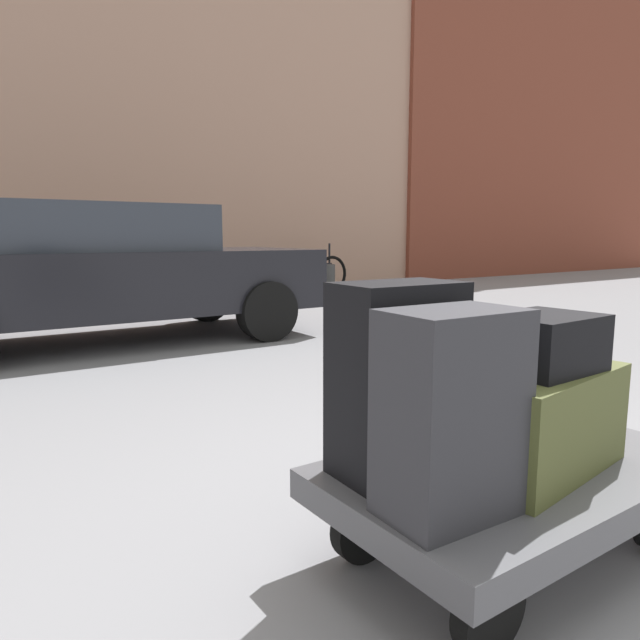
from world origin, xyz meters
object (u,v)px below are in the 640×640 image
object	(u,v)px
duffel_bag_olive_rear_right	(538,420)
bollard_kerb_near	(266,285)
suitcase_charcoal_center	(451,413)
suitcase_black_stacked_top	(397,379)
duffel_bag_black_topmost_pile	(542,342)
luggage_cart	(515,481)
bicycle_leaning	(311,275)
bollard_kerb_mid	(327,282)
parked_car	(101,270)

from	to	relation	value
duffel_bag_olive_rear_right	bollard_kerb_near	bearing A→B (deg)	59.71
suitcase_charcoal_center	suitcase_black_stacked_top	xyz separation A→B (m)	(0.07, 0.30, 0.03)
duffel_bag_olive_rear_right	suitcase_charcoal_center	distance (m)	0.49
duffel_bag_black_topmost_pile	bollard_kerb_near	bearing A→B (deg)	65.67
luggage_cart	bicycle_leaning	world-z (taller)	bicycle_leaning
suitcase_black_stacked_top	suitcase_charcoal_center	bearing A→B (deg)	-100.32
duffel_bag_black_topmost_pile	bollard_kerb_near	xyz separation A→B (m)	(2.94, 7.16, -0.47)
suitcase_charcoal_center	bollard_kerb_near	distance (m)	7.98
luggage_cart	suitcase_black_stacked_top	xyz separation A→B (m)	(-0.39, 0.18, 0.38)
suitcase_black_stacked_top	bicycle_leaning	world-z (taller)	suitcase_black_stacked_top
bollard_kerb_near	luggage_cart	bearing A→B (deg)	-112.61
luggage_cart	duffel_bag_black_topmost_pile	world-z (taller)	duffel_bag_black_topmost_pile
duffel_bag_olive_rear_right	suitcase_charcoal_center	world-z (taller)	suitcase_charcoal_center
bicycle_leaning	bollard_kerb_near	xyz separation A→B (m)	(-1.46, -0.85, -0.07)
duffel_bag_olive_rear_right	bicycle_leaning	bearing A→B (deg)	53.24
duffel_bag_black_topmost_pile	bollard_kerb_mid	world-z (taller)	duffel_bag_black_topmost_pile
suitcase_charcoal_center	bicycle_leaning	xyz separation A→B (m)	(4.87, 8.05, -0.26)
luggage_cart	bollard_kerb_mid	distance (m)	8.24
luggage_cart	bicycle_leaning	distance (m)	9.08
suitcase_black_stacked_top	bicycle_leaning	bearing A→B (deg)	60.65
luggage_cart	bollard_kerb_mid	world-z (taller)	bollard_kerb_mid
duffel_bag_black_topmost_pile	suitcase_black_stacked_top	bearing A→B (deg)	146.24
luggage_cart	duffel_bag_olive_rear_right	size ratio (longest dim) A/B	2.07
bollard_kerb_near	bicycle_leaning	bearing A→B (deg)	30.07
suitcase_charcoal_center	bicycle_leaning	size ratio (longest dim) A/B	0.33
duffel_bag_olive_rear_right	bollard_kerb_near	xyz separation A→B (m)	(2.94, 7.16, -0.21)
luggage_cart	bollard_kerb_mid	size ratio (longest dim) A/B	2.22
luggage_cart	bollard_kerb_near	world-z (taller)	bollard_kerb_near
bollard_kerb_mid	duffel_bag_olive_rear_right	bearing A→B (deg)	-120.30
luggage_cart	suitcase_charcoal_center	xyz separation A→B (m)	(-0.46, -0.11, 0.36)
luggage_cart	suitcase_black_stacked_top	distance (m)	0.58
duffel_bag_black_topmost_pile	parked_car	distance (m)	5.05
bollard_kerb_near	bollard_kerb_mid	bearing A→B (deg)	0.00
suitcase_black_stacked_top	bollard_kerb_mid	bearing A→B (deg)	58.86
parked_car	suitcase_charcoal_center	bearing A→B (deg)	-93.38
bollard_kerb_mid	suitcase_charcoal_center	bearing A→B (deg)	-122.87
suitcase_charcoal_center	suitcase_black_stacked_top	world-z (taller)	suitcase_black_stacked_top
bicycle_leaning	duffel_bag_olive_rear_right	bearing A→B (deg)	-118.81
suitcase_black_stacked_top	bicycle_leaning	xyz separation A→B (m)	(4.80, 7.75, -0.28)
duffel_bag_black_topmost_pile	bicycle_leaning	size ratio (longest dim) A/B	0.21
suitcase_charcoal_center	duffel_bag_black_topmost_pile	bearing A→B (deg)	8.23
duffel_bag_black_topmost_pile	bicycle_leaning	world-z (taller)	bicycle_leaning
bollard_kerb_near	bollard_kerb_mid	xyz separation A→B (m)	(1.24, 0.00, 0.00)
duffel_bag_olive_rear_right	duffel_bag_black_topmost_pile	bearing A→B (deg)	0.00
luggage_cart	duffel_bag_black_topmost_pile	bearing A→B (deg)	-80.51
bollard_kerb_mid	bicycle_leaning	bearing A→B (deg)	75.49
parked_car	duffel_bag_black_topmost_pile	bearing A→B (deg)	-88.05
suitcase_charcoal_center	duffel_bag_olive_rear_right	bearing A→B (deg)	8.23
bicycle_leaning	suitcase_black_stacked_top	bearing A→B (deg)	-121.80
bicycle_leaning	bollard_kerb_mid	distance (m)	0.88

